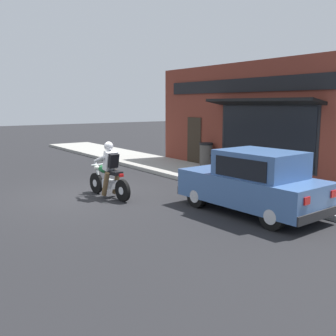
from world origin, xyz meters
name	(u,v)px	position (x,y,z in m)	size (l,w,h in m)	color
ground_plane	(91,195)	(0.00, 0.00, 0.00)	(80.00, 80.00, 0.00)	black
sidewalk_curb	(165,166)	(4.76, 3.00, 0.07)	(2.60, 22.00, 0.14)	#9E9B93
storefront_building	(245,119)	(6.28, -0.12, 2.11)	(1.25, 9.81, 4.20)	maroon
motorcycle_with_rider	(109,174)	(0.32, -0.55, 0.68)	(0.61, 2.02, 1.62)	black
car_hatchback	(253,183)	(2.46, -4.10, 0.77)	(1.83, 3.86, 1.57)	black
trash_bin	(206,155)	(5.69, 1.43, 0.64)	(0.56, 0.56, 0.98)	#514C47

